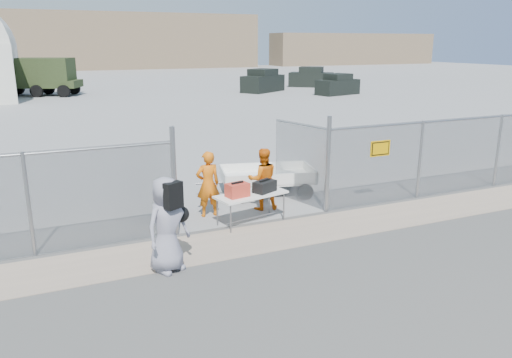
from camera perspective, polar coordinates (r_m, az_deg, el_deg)
name	(u,v)px	position (r m, az deg, el deg)	size (l,w,h in m)	color
ground	(294,252)	(10.64, 4.39, -8.35)	(160.00, 160.00, 0.00)	#404040
tarmac_inside	(87,89)	(50.96, -18.71, 9.74)	(160.00, 80.00, 0.01)	gray
dirt_strip	(274,236)	(11.46, 2.03, -6.50)	(44.00, 1.60, 0.01)	tan
distant_hills	(94,41)	(87.10, -18.01, 14.77)	(140.00, 6.00, 9.00)	#7F684F
chain_link_fence	(256,179)	(11.97, 0.00, 0.00)	(40.00, 0.20, 2.20)	gray
folding_table	(251,208)	(12.14, -0.56, -3.36)	(1.76, 0.73, 0.75)	white
orange_bag	(237,190)	(11.76, -2.14, -1.26)	(0.52, 0.34, 0.32)	red
black_duffel	(265,186)	(12.13, 0.99, -0.85)	(0.56, 0.33, 0.27)	black
security_worker_left	(208,184)	(12.53, -5.51, -0.59)	(0.62, 0.40, 1.69)	orange
security_worker_right	(263,179)	(13.02, 0.78, -0.01)	(0.80, 0.62, 1.64)	orange
visitor	(167,225)	(9.63, -10.15, -5.15)	(0.91, 0.60, 1.87)	gray
utility_trailer	(267,180)	(14.45, 1.30, -0.13)	(3.40, 1.75, 0.83)	white
military_truck	(39,77)	(45.39, -23.57, 10.63)	(6.42, 2.37, 3.06)	#2B381B
parked_vehicle_near	(263,81)	(45.20, 0.79, 11.17)	(4.35, 1.97, 1.97)	black
parked_vehicle_mid	(311,77)	(50.71, 6.32, 11.50)	(4.22, 1.91, 1.91)	black
parked_vehicle_far	(338,84)	(43.23, 9.32, 10.61)	(3.79, 1.71, 1.71)	black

